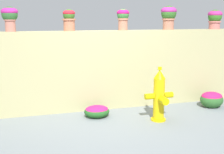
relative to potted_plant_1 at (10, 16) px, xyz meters
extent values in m
plane|color=slate|center=(1.50, -1.09, -1.77)|extent=(24.00, 24.00, 0.00)
cube|color=tan|center=(1.50, -0.01, -1.02)|extent=(5.76, 0.30, 1.50)
cylinder|color=#B66D5E|center=(0.00, 0.00, -0.16)|extent=(0.17, 0.17, 0.22)
cylinder|color=#B66D5E|center=(0.00, 0.00, -0.07)|extent=(0.20, 0.20, 0.03)
sphere|color=#2D5F2C|center=(0.00, 0.00, 0.02)|extent=(0.27, 0.27, 0.27)
ellipsoid|color=#B22381|center=(0.00, 0.00, 0.07)|extent=(0.28, 0.28, 0.15)
cylinder|color=#B86B4D|center=(1.01, 0.00, -0.16)|extent=(0.21, 0.21, 0.22)
cylinder|color=#B86B4D|center=(1.01, 0.00, -0.07)|extent=(0.24, 0.24, 0.03)
sphere|color=#346421|center=(1.01, 0.00, 0.01)|extent=(0.21, 0.21, 0.21)
ellipsoid|color=red|center=(1.01, 0.00, 0.05)|extent=(0.22, 0.22, 0.12)
cylinder|color=#BB7258|center=(2.03, -0.02, -0.16)|extent=(0.18, 0.18, 0.22)
cylinder|color=#BB7258|center=(2.03, -0.02, -0.06)|extent=(0.21, 0.21, 0.03)
sphere|color=#367635|center=(2.03, -0.02, 0.02)|extent=(0.22, 0.22, 0.22)
ellipsoid|color=#C31466|center=(2.03, -0.02, 0.06)|extent=(0.24, 0.24, 0.12)
cylinder|color=#B46E55|center=(2.99, 0.01, -0.16)|extent=(0.22, 0.22, 0.22)
cylinder|color=#B46E55|center=(2.99, 0.01, -0.07)|extent=(0.26, 0.26, 0.03)
sphere|color=#306623|center=(2.99, 0.01, 0.05)|extent=(0.30, 0.30, 0.30)
ellipsoid|color=#AC2C84|center=(2.99, 0.01, 0.10)|extent=(0.31, 0.31, 0.16)
cylinder|color=#C36A61|center=(4.04, -0.01, -0.19)|extent=(0.22, 0.22, 0.17)
cylinder|color=#C36A61|center=(4.04, -0.01, -0.12)|extent=(0.26, 0.26, 0.03)
sphere|color=#336F22|center=(4.04, -0.01, -0.01)|extent=(0.28, 0.28, 0.28)
ellipsoid|color=#B92A7A|center=(4.04, -0.01, 0.04)|extent=(0.29, 0.29, 0.15)
cylinder|color=#DEBA0E|center=(2.36, -0.99, -1.76)|extent=(0.26, 0.26, 0.03)
cylinder|color=#DEBA0E|center=(2.36, -0.99, -1.41)|extent=(0.19, 0.19, 0.74)
cone|color=#D8C407|center=(2.36, -0.99, -0.96)|extent=(0.20, 0.20, 0.15)
cylinder|color=#D8C407|center=(2.36, -0.99, -0.87)|extent=(0.07, 0.07, 0.05)
cylinder|color=#D8C407|center=(2.19, -0.99, -1.34)|extent=(0.16, 0.10, 0.10)
cylinder|color=#D8C407|center=(2.54, -0.99, -1.34)|extent=(0.16, 0.10, 0.10)
cylinder|color=#D8C407|center=(2.36, -1.17, -1.37)|extent=(0.12, 0.17, 0.12)
ellipsoid|color=#2B5B28|center=(3.70, -0.58, -1.63)|extent=(0.46, 0.41, 0.32)
ellipsoid|color=#D01C5D|center=(3.70, -0.58, -1.56)|extent=(0.41, 0.37, 0.18)
ellipsoid|color=#205520|center=(1.39, -0.51, -1.68)|extent=(0.45, 0.41, 0.21)
ellipsoid|color=#CF1D68|center=(1.39, -0.51, -1.64)|extent=(0.41, 0.36, 0.11)
camera|label=1|loc=(0.25, -5.41, -0.03)|focal=47.20mm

